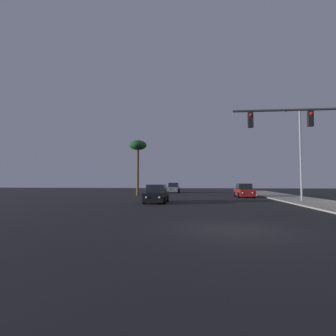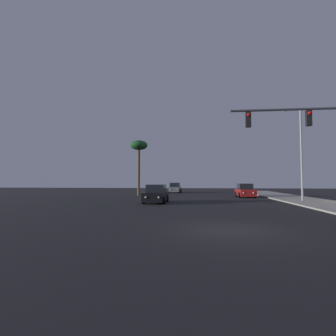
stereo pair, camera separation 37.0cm
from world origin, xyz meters
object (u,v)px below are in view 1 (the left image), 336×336
Objects in this scene: car_red at (244,191)px; palm_tree_mid at (138,148)px; car_grey at (174,188)px; street_lamp at (299,149)px; traffic_light_mast at (319,135)px; car_black at (156,194)px.

palm_tree_mid is (-13.86, 1.98, 5.80)m from car_red.
car_grey is 14.61m from car_red.
street_lamp is (4.01, -6.80, 4.36)m from car_red.
street_lamp is 19.96m from palm_tree_mid.
car_red is 15.15m from palm_tree_mid.
car_grey is 0.62× the size of traffic_light_mast.
traffic_light_mast is 0.77× the size of street_lamp.
car_black is 1.00× the size of car_grey.
street_lamp is at bearing 128.91° from car_grey.
palm_tree_mid is at bearing 66.30° from car_grey.
palm_tree_mid is (-4.28, -9.06, 5.80)m from car_grey.
car_grey is at bearing 64.69° from palm_tree_mid.
palm_tree_mid is (-4.14, 11.19, 5.80)m from car_black.
street_lamp is (13.59, -17.84, 4.36)m from car_grey.
car_black is 13.39m from car_red.
car_red is at bearing 93.10° from traffic_light_mast.
traffic_light_mast reaches higher than car_black.
car_red is 0.48× the size of street_lamp.
car_grey is at bearing -50.77° from car_red.
palm_tree_mid is at bearing -68.31° from car_black.
palm_tree_mid reaches higher than car_black.
car_black and car_grey have the same top height.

